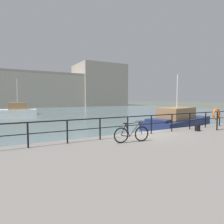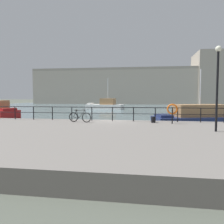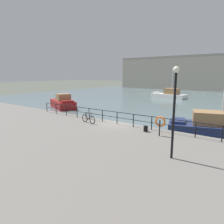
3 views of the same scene
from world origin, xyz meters
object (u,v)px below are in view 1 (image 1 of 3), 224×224
(parked_bicycle, at_px, (132,134))
(life_ring_stand, at_px, (217,115))
(moored_cabin_cruiser, at_px, (15,110))
(mooring_bollard, at_px, (197,127))
(harbor_building, at_px, (52,89))
(moored_white_yacht, at_px, (178,119))

(parked_bicycle, relative_size, life_ring_stand, 1.26)
(parked_bicycle, bearing_deg, moored_cabin_cruiser, 105.98)
(mooring_bollard, bearing_deg, harbor_building, 86.27)
(moored_cabin_cruiser, relative_size, parked_bicycle, 4.21)
(moored_white_yacht, distance_m, mooring_bollard, 7.28)
(life_ring_stand, bearing_deg, harbor_building, 87.54)
(mooring_bollard, bearing_deg, moored_cabin_cruiser, 107.44)
(parked_bicycle, bearing_deg, moored_white_yacht, 40.66)
(moored_white_yacht, bearing_deg, parked_bicycle, 14.66)
(harbor_building, distance_m, moored_white_yacht, 53.33)
(moored_white_yacht, relative_size, life_ring_stand, 7.24)
(harbor_building, xyz_separation_m, moored_cabin_cruiser, (-12.77, -30.23, -5.05))
(mooring_bollard, height_order, life_ring_stand, life_ring_stand)
(harbor_building, relative_size, moored_white_yacht, 6.50)
(moored_cabin_cruiser, relative_size, life_ring_stand, 5.30)
(life_ring_stand, bearing_deg, moored_white_yacht, 61.21)
(moored_cabin_cruiser, relative_size, moored_white_yacht, 0.73)
(harbor_building, distance_m, parked_bicycle, 60.12)
(harbor_building, height_order, life_ring_stand, harbor_building)
(harbor_building, bearing_deg, moored_white_yacht, -89.16)
(moored_cabin_cruiser, height_order, parked_bicycle, moored_cabin_cruiser)
(harbor_building, bearing_deg, life_ring_stand, -92.46)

